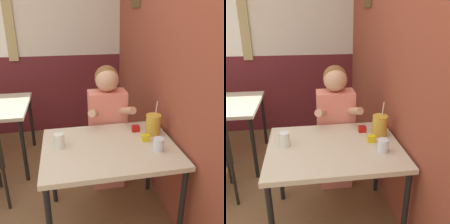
# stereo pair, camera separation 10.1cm
# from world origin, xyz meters

# --- Properties ---
(brick_wall_right) EXTENTS (0.08, 4.34, 2.70)m
(brick_wall_right) POSITION_xyz_m (1.19, 1.17, 1.35)
(brick_wall_right) COLOR brown
(brick_wall_right) RESTS_ON ground_plane
(back_wall) EXTENTS (5.33, 0.09, 2.70)m
(back_wall) POSITION_xyz_m (-0.01, 2.37, 1.36)
(back_wall) COLOR beige
(back_wall) RESTS_ON ground_plane
(main_table) EXTENTS (0.98, 0.76, 0.72)m
(main_table) POSITION_xyz_m (0.65, 0.41, 0.66)
(main_table) COLOR beige
(main_table) RESTS_ON ground_plane
(person_seated) EXTENTS (0.42, 0.41, 1.22)m
(person_seated) POSITION_xyz_m (0.73, 0.92, 0.65)
(person_seated) COLOR #EA7F6B
(person_seated) RESTS_ON ground_plane
(cocktail_pitcher) EXTENTS (0.12, 0.12, 0.29)m
(cocktail_pitcher) POSITION_xyz_m (1.03, 0.53, 0.81)
(cocktail_pitcher) COLOR gold
(cocktail_pitcher) RESTS_ON main_table
(glass_near_pitcher) EXTENTS (0.08, 0.08, 0.09)m
(glass_near_pitcher) POSITION_xyz_m (0.98, 0.28, 0.77)
(glass_near_pitcher) COLOR silver
(glass_near_pitcher) RESTS_ON main_table
(glass_center) EXTENTS (0.08, 0.08, 0.11)m
(glass_center) POSITION_xyz_m (0.29, 0.46, 0.78)
(glass_center) COLOR silver
(glass_center) RESTS_ON main_table
(condiment_ketchup) EXTENTS (0.06, 0.04, 0.05)m
(condiment_ketchup) POSITION_xyz_m (0.91, 0.61, 0.75)
(condiment_ketchup) COLOR #B7140F
(condiment_ketchup) RESTS_ON main_table
(condiment_mustard) EXTENTS (0.06, 0.04, 0.05)m
(condiment_mustard) POSITION_xyz_m (0.94, 0.43, 0.75)
(condiment_mustard) COLOR yellow
(condiment_mustard) RESTS_ON main_table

